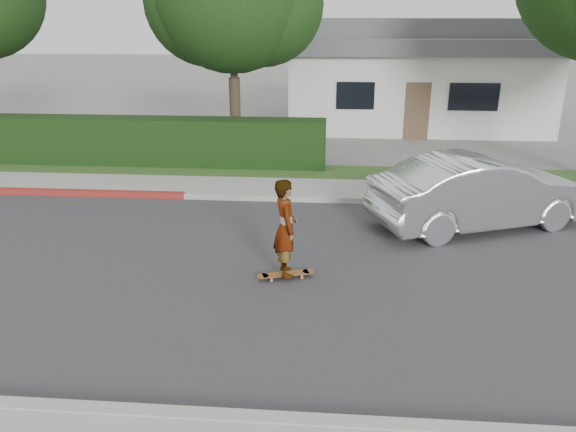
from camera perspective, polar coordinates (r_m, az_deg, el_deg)
name	(u,v)px	position (r m, az deg, el deg)	size (l,w,h in m)	color
ground	(77,264)	(11.25, -20.63, -4.60)	(120.00, 120.00, 0.00)	slate
road	(77,264)	(11.25, -20.63, -4.57)	(60.00, 8.00, 0.01)	#2D2D30
curb_far	(146,195)	(14.78, -14.18, 2.10)	(60.00, 0.20, 0.15)	#9E9E99
sidewalk_far	(157,185)	(15.60, -13.16, 3.05)	(60.00, 1.60, 0.12)	gray
planting_strip	(173,170)	(17.08, -11.58, 4.56)	(60.00, 1.60, 0.10)	#2D4C1E
hedge	(81,141)	(18.51, -20.25, 7.13)	(15.00, 1.00, 1.50)	black
house	(411,72)	(25.54, 12.40, 14.08)	(10.60, 8.60, 4.30)	beige
skateboard	(286,274)	(9.94, -0.24, -5.92)	(1.03, 0.49, 0.09)	#C76736
skateboarder	(286,228)	(9.59, -0.24, -1.20)	(0.63, 0.41, 1.72)	white
car_silver	(481,192)	(12.84, 18.98, 2.32)	(1.67, 4.80, 1.58)	silver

